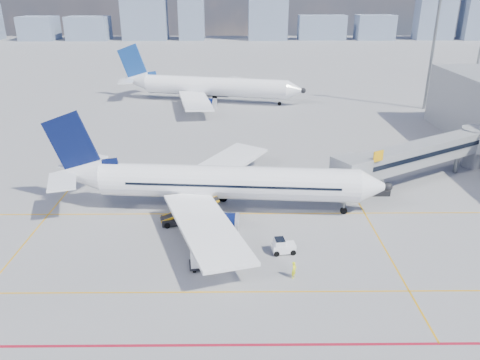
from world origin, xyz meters
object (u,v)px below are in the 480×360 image
Objects in this scene: ramp_worker at (294,270)px; baggage_tug at (282,246)px; main_aircraft at (214,183)px; cargo_dolly at (210,256)px; second_aircraft at (208,87)px; belt_loader at (184,217)px.

baggage_tug is at bearing 40.39° from ramp_worker.
main_aircraft is 9.65× the size of cargo_dolly.
cargo_dolly reaches higher than baggage_tug.
baggage_tug is 1.48× the size of ramp_worker.
second_aircraft is 10.56× the size of cargo_dolly.
main_aircraft is 5.93× the size of belt_loader.
main_aircraft is 52.75m from second_aircraft.
ramp_worker is (7.13, -13.01, -2.47)m from main_aircraft.
belt_loader is (-3.08, -3.11, -2.58)m from main_aircraft.
main_aircraft reaches higher than ramp_worker.
belt_loader is at bearing -75.68° from second_aircraft.
cargo_dolly reaches higher than ramp_worker.
second_aircraft is at bearing 98.69° from main_aircraft.
main_aircraft is at bearing 60.58° from ramp_worker.
baggage_tug is at bearing -66.88° from second_aircraft.
cargo_dolly is (3.70, -63.97, -2.13)m from second_aircraft.
main_aircraft reaches higher than cargo_dolly.
belt_loader is (-3.14, 8.23, -0.45)m from cargo_dolly.
baggage_tug is 4.00m from ramp_worker.
cargo_dolly is 0.61× the size of belt_loader.
main_aircraft is 24.37× the size of ramp_worker.
main_aircraft is 15.04m from ramp_worker.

